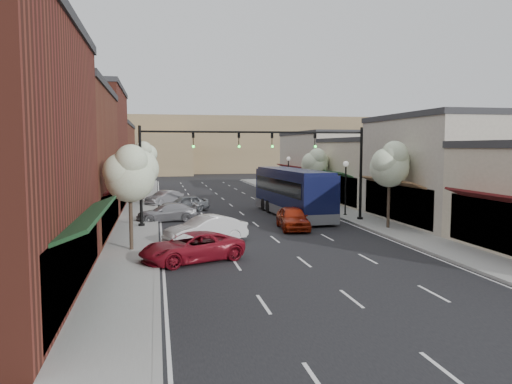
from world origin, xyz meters
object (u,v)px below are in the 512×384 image
lamp_post_near (346,179)px  parked_car_a (192,247)px  tree_left_near (131,173)px  coach_bus (292,192)px  tree_left_far (143,156)px  lamp_post_far (288,169)px  signal_mast_right (331,160)px  parked_car_b (206,230)px  parked_car_c (167,213)px  tree_right_near (390,164)px  signal_mast_left (176,160)px  parked_car_d (185,203)px  tree_right_far (315,163)px  parked_car_e (165,198)px  red_hatchback (293,218)px

lamp_post_near → parked_car_a: lamp_post_near is taller
tree_left_near → coach_bus: size_ratio=0.46×
tree_left_far → coach_bus: 18.88m
lamp_post_far → signal_mast_right: bearing=-96.2°
parked_car_a → parked_car_b: 4.64m
lamp_post_near → parked_car_b: size_ratio=0.92×
tree_left_near → tree_left_far: (-0.00, 26.00, 0.38)m
signal_mast_right → parked_car_c: 12.76m
tree_right_near → tree_left_far: 27.56m
tree_right_near → parked_car_c: (-14.55, 6.80, -3.79)m
signal_mast_left → coach_bus: signal_mast_left is taller
coach_bus → parked_car_d: (-8.25, 4.89, -1.27)m
tree_right_near → tree_right_far: (0.00, 16.00, -0.46)m
signal_mast_right → parked_car_a: size_ratio=1.61×
tree_right_near → parked_car_e: bearing=129.5°
tree_left_near → lamp_post_near: bearing=33.3°
tree_left_far → parked_car_d: tree_left_far is taller
tree_left_far → lamp_post_near: bearing=-43.9°
tree_left_far → parked_car_a: tree_left_far is taller
signal_mast_right → tree_left_far: size_ratio=1.34×
lamp_post_far → red_hatchback: lamp_post_far is taller
tree_right_far → tree_left_near: bearing=-129.7°
lamp_post_near → parked_car_a: size_ratio=0.87×
lamp_post_far → parked_car_e: bearing=-155.4°
signal_mast_right → tree_right_near: signal_mast_right is taller
tree_right_far → tree_left_near: size_ratio=0.95×
lamp_post_near → parked_car_a: bearing=-134.5°
parked_car_b → parked_car_d: parked_car_b is taller
tree_right_near → parked_car_d: 18.36m
lamp_post_near → lamp_post_far: (0.00, 17.50, 0.00)m
tree_right_near → coach_bus: 9.28m
tree_left_far → coach_bus: size_ratio=0.49×
signal_mast_right → parked_car_c: size_ratio=1.80×
red_hatchback → parked_car_d: red_hatchback is taller
tree_right_near → tree_left_far: size_ratio=0.97×
parked_car_d → parked_car_e: (-1.66, 5.11, -0.01)m
parked_car_a → coach_bus: bearing=125.6°
tree_right_far → parked_car_a: 26.79m
tree_right_far → signal_mast_left: bearing=-139.5°
parked_car_a → signal_mast_right: bearing=112.5°
tree_left_far → tree_right_far: bearing=-19.9°
lamp_post_far → parked_car_c: size_ratio=0.97×
tree_right_far → red_hatchback: (-6.32, -14.58, -3.22)m
red_hatchback → parked_car_b: bearing=-143.8°
tree_left_near → parked_car_c: tree_left_near is taller
tree_left_far → signal_mast_right: bearing=-52.3°
lamp_post_near → lamp_post_far: 17.50m
tree_left_far → parked_car_e: 6.22m
tree_right_far → parked_car_e: size_ratio=1.31×
tree_right_near → lamp_post_far: size_ratio=1.34×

